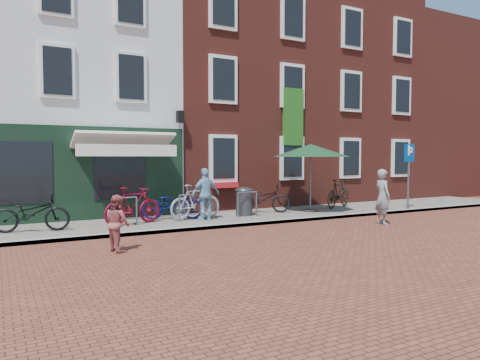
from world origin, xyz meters
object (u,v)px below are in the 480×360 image
bicycle_0 (32,213)px  parasol (311,148)px  woman (383,197)px  cafe_person (206,194)px  litter_bin (244,200)px  boy (118,223)px  parking_sign (409,164)px  bicycle_2 (173,204)px  bicycle_1 (133,206)px  bicycle_4 (263,199)px  bicycle_3 (196,202)px  bicycle_5 (338,193)px

bicycle_0 → parasol: bearing=-79.8°
woman → cafe_person: size_ratio=1.05×
litter_bin → bicycle_0: bearing=-178.2°
woman → boy: size_ratio=1.36×
parking_sign → bicycle_2: parking_sign is taller
woman → boy: bearing=101.3°
bicycle_1 → woman: bearing=-129.1°
litter_bin → bicycle_4: bearing=19.8°
bicycle_3 → parking_sign: bearing=-108.2°
boy → cafe_person: bearing=-64.0°
bicycle_1 → parking_sign: bearing=-112.0°
boy → bicycle_0: bearing=12.4°
boy → bicycle_3: bearing=-58.9°
cafe_person → bicycle_2: bearing=-42.5°
cafe_person → bicycle_3: size_ratio=0.89×
cafe_person → bicycle_1: size_ratio=0.89×
woman → bicycle_5: 3.63m
bicycle_1 → bicycle_4: size_ratio=0.97×
woman → boy: 8.02m
cafe_person → bicycle_2: (-0.85, 0.62, -0.31)m
bicycle_1 → bicycle_5: bearing=-102.6°
bicycle_5 → litter_bin: bearing=69.9°
parking_sign → boy: (-11.28, -1.92, -1.15)m
bicycle_4 → parasol: bearing=-81.5°
litter_bin → bicycle_0: size_ratio=0.54×
bicycle_0 → bicycle_3: (4.72, 0.21, 0.05)m
woman → cafe_person: cafe_person is taller
boy → bicycle_4: boy is taller
cafe_person → boy: bearing=33.5°
bicycle_0 → bicycle_1: bearing=-80.0°
bicycle_1 → bicycle_2: bearing=-87.2°
parasol → cafe_person: size_ratio=1.69×
cafe_person → bicycle_0: cafe_person is taller
parking_sign → cafe_person: (-7.91, 0.93, -0.87)m
bicycle_2 → bicycle_5: size_ratio=1.03×
bicycle_4 → bicycle_5: (3.34, -0.09, 0.05)m
boy → bicycle_2: (2.52, 3.46, -0.03)m
woman → boy: (-8.02, -0.07, -0.22)m
bicycle_0 → bicycle_2: size_ratio=1.00×
boy → bicycle_3: 4.55m
boy → litter_bin: bearing=-71.1°
parasol → bicycle_5: 2.49m
bicycle_5 → woman: bearing=136.7°
bicycle_0 → bicycle_5: size_ratio=1.03×
woman → parking_sign: bearing=-49.6°
litter_bin → woman: size_ratio=0.60×
parasol → bicycle_5: parasol is taller
bicycle_3 → bicycle_5: (6.04, 0.25, 0.00)m
litter_bin → bicycle_0: litter_bin is taller
boy → bicycle_3: boy is taller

